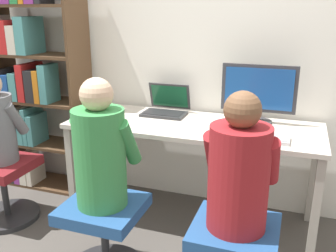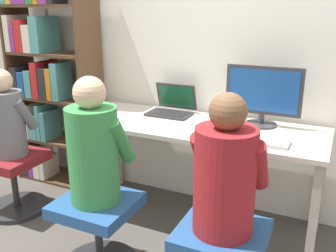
{
  "view_description": "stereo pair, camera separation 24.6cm",
  "coord_description": "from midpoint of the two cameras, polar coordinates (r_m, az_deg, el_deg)",
  "views": [
    {
      "loc": [
        0.66,
        -2.1,
        1.54
      ],
      "look_at": [
        -0.12,
        0.12,
        0.79
      ],
      "focal_mm": 40.0,
      "sensor_mm": 36.0,
      "label": 1
    },
    {
      "loc": [
        0.89,
        -2.01,
        1.54
      ],
      "look_at": [
        -0.12,
        0.12,
        0.79
      ],
      "focal_mm": 40.0,
      "sensor_mm": 36.0,
      "label": 2
    }
  ],
  "objects": [
    {
      "name": "ground_plane",
      "position": [
        2.68,
        3.98,
        -17.49
      ],
      "size": [
        14.0,
        14.0,
        0.0
      ],
      "primitive_type": "plane",
      "color": "#4C4742"
    },
    {
      "name": "desk",
      "position": [
        2.64,
        6.86,
        -1.53
      ],
      "size": [
        1.76,
        0.64,
        0.76
      ],
      "color": "beige",
      "rests_on": "ground_plane"
    },
    {
      "name": "computer_mouse_by_keyboard",
      "position": [
        2.39,
        9.42,
        -1.18
      ],
      "size": [
        0.07,
        0.09,
        0.04
      ],
      "color": "silver",
      "rests_on": "desk"
    },
    {
      "name": "bookshelf",
      "position": [
        3.4,
        -16.49,
        8.05
      ],
      "size": [
        0.8,
        0.33,
        1.95
      ],
      "color": "#513823",
      "rests_on": "ground_plane"
    },
    {
      "name": "person_at_monitor",
      "position": [
        1.85,
        12.54,
        -7.13
      ],
      "size": [
        0.37,
        0.34,
        0.71
      ],
      "color": "maroon",
      "rests_on": "office_chair_left"
    },
    {
      "name": "desktop_monitor",
      "position": [
        2.64,
        16.9,
        4.35
      ],
      "size": [
        0.51,
        0.22,
        0.41
      ],
      "color": "#333338",
      "rests_on": "desk"
    },
    {
      "name": "wall_back",
      "position": [
        2.88,
        9.86,
        12.59
      ],
      "size": [
        10.0,
        0.05,
        2.6
      ],
      "color": "white",
      "rests_on": "ground_plane"
    },
    {
      "name": "person_at_laptop",
      "position": [
        2.1,
        -8.01,
        -3.39
      ],
      "size": [
        0.35,
        0.34,
        0.73
      ],
      "color": "#388C47",
      "rests_on": "office_chair_right"
    },
    {
      "name": "office_chair_right",
      "position": [
        2.33,
        -7.53,
        -15.38
      ],
      "size": [
        0.47,
        0.47,
        0.47
      ],
      "color": "#262628",
      "rests_on": "ground_plane"
    },
    {
      "name": "office_chair_side",
      "position": [
        3.12,
        -20.4,
        -7.45
      ],
      "size": [
        0.47,
        0.47,
        0.47
      ],
      "color": "#262628",
      "rests_on": "ground_plane"
    },
    {
      "name": "laptop",
      "position": [
        2.85,
        3.0,
        2.75
      ],
      "size": [
        0.32,
        0.27,
        0.22
      ],
      "color": "#2D2D30",
      "rests_on": "desk"
    },
    {
      "name": "keyboard",
      "position": [
        2.35,
        16.05,
        -2.12
      ],
      "size": [
        0.4,
        0.16,
        0.03
      ],
      "color": "#B2B2B7",
      "rests_on": "desk"
    },
    {
      "name": "person_near_shelf",
      "position": [
        2.96,
        -21.32,
        1.09
      ],
      "size": [
        0.33,
        0.31,
        0.65
      ],
      "color": "slate",
      "rests_on": "office_chair_side"
    }
  ]
}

